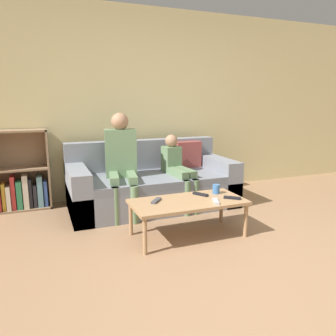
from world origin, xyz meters
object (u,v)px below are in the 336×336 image
at_px(tv_remote_0, 232,198).
at_px(cup_near, 216,189).
at_px(person_child, 177,167).
at_px(bookshelf, 22,181).
at_px(couch, 152,185).
at_px(tv_remote_2, 156,201).
at_px(person_adult, 121,157).
at_px(coffee_table, 188,204).
at_px(tv_remote_3, 216,201).
at_px(tv_remote_1, 200,194).

bearing_deg(tv_remote_0, cup_near, 54.00).
bearing_deg(person_child, bookshelf, 155.67).
xyz_separation_m(couch, tv_remote_2, (-0.29, -0.98, 0.11)).
relative_size(couch, tv_remote_2, 12.98).
height_order(bookshelf, cup_near, bookshelf).
distance_m(person_adult, cup_near, 1.22).
xyz_separation_m(bookshelf, coffee_table, (1.58, -1.54, -0.03)).
bearing_deg(person_child, cup_near, -87.10).
relative_size(coffee_table, person_child, 1.24).
xyz_separation_m(bookshelf, tv_remote_3, (1.81, -1.69, 0.02)).
distance_m(cup_near, tv_remote_0, 0.24).
distance_m(couch, coffee_table, 1.07).
bearing_deg(person_child, coffee_table, -111.96).
height_order(tv_remote_0, tv_remote_3, same).
relative_size(cup_near, tv_remote_2, 0.62).
xyz_separation_m(couch, person_adult, (-0.42, -0.09, 0.41)).
relative_size(person_adult, tv_remote_3, 6.86).
bearing_deg(person_adult, bookshelf, 163.45).
bearing_deg(coffee_table, tv_remote_2, 165.21).
xyz_separation_m(coffee_table, cup_near, (0.38, 0.12, 0.08)).
bearing_deg(bookshelf, person_child, -19.07).
bearing_deg(coffee_table, person_adult, 113.82).
bearing_deg(cup_near, tv_remote_0, -76.08).
bearing_deg(tv_remote_2, person_child, 95.55).
bearing_deg(tv_remote_2, bookshelf, 171.63).
distance_m(cup_near, tv_remote_1, 0.19).
xyz_separation_m(person_child, tv_remote_2, (-0.58, -0.82, -0.13)).
bearing_deg(tv_remote_2, coffee_table, 25.90).
relative_size(bookshelf, tv_remote_0, 6.22).
xyz_separation_m(tv_remote_2, tv_remote_3, (0.54, -0.23, 0.00)).
relative_size(bookshelf, tv_remote_3, 5.69).
relative_size(couch, tv_remote_3, 11.83).
bearing_deg(couch, tv_remote_3, -78.55).
relative_size(tv_remote_0, tv_remote_1, 0.94).
bearing_deg(cup_near, bookshelf, 143.95).
distance_m(tv_remote_0, tv_remote_1, 0.33).
distance_m(bookshelf, person_child, 1.96).
relative_size(cup_near, tv_remote_0, 0.61).
bearing_deg(person_adult, coffee_table, -56.52).
height_order(bookshelf, coffee_table, bookshelf).
bearing_deg(tv_remote_0, tv_remote_1, 86.19).
bearing_deg(tv_remote_3, person_adult, 141.51).
distance_m(person_adult, tv_remote_2, 0.96).
bearing_deg(tv_remote_1, person_child, 53.77).
xyz_separation_m(tv_remote_1, tv_remote_3, (0.03, -0.27, 0.00)).
bearing_deg(bookshelf, couch, -17.03).
xyz_separation_m(cup_near, tv_remote_1, (-0.18, 0.00, -0.04)).
xyz_separation_m(person_adult, tv_remote_3, (0.66, -1.13, -0.30)).
distance_m(person_child, tv_remote_3, 1.06).
xyz_separation_m(bookshelf, tv_remote_1, (1.78, -1.42, 0.02)).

